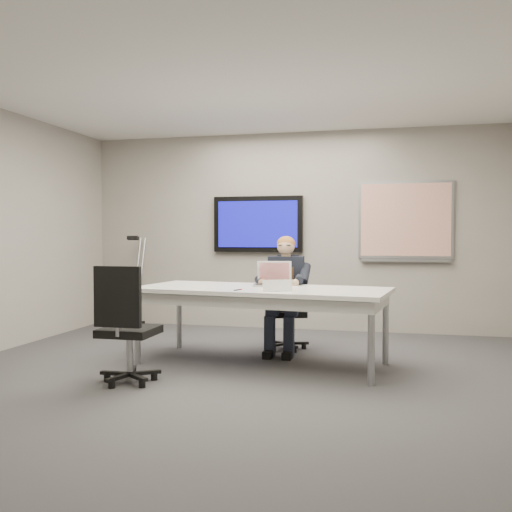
% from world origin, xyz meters
% --- Properties ---
extents(floor, '(6.00, 6.00, 0.02)m').
position_xyz_m(floor, '(0.00, 0.00, 0.00)').
color(floor, '#3A393C').
rests_on(floor, ground).
extents(ceiling, '(6.00, 6.00, 0.02)m').
position_xyz_m(ceiling, '(0.00, 0.00, 2.80)').
color(ceiling, silver).
rests_on(ceiling, wall_back).
extents(wall_back, '(6.00, 0.02, 2.80)m').
position_xyz_m(wall_back, '(0.00, 3.00, 1.40)').
color(wall_back, gray).
rests_on(wall_back, ground).
extents(wall_front, '(6.00, 0.02, 2.80)m').
position_xyz_m(wall_front, '(0.00, -3.00, 1.40)').
color(wall_front, gray).
rests_on(wall_front, ground).
extents(conference_table, '(2.69, 1.38, 0.80)m').
position_xyz_m(conference_table, '(0.08, 0.70, 0.70)').
color(conference_table, white).
rests_on(conference_table, ground).
extents(tv_display, '(1.30, 0.09, 0.80)m').
position_xyz_m(tv_display, '(-0.50, 2.95, 1.50)').
color(tv_display, black).
rests_on(tv_display, wall_back).
extents(whiteboard, '(1.25, 0.08, 1.10)m').
position_xyz_m(whiteboard, '(1.55, 2.97, 1.53)').
color(whiteboard, '#93959B').
rests_on(whiteboard, wall_back).
extents(office_chair_far, '(0.59, 0.59, 0.98)m').
position_xyz_m(office_chair_far, '(0.17, 1.56, 0.30)').
color(office_chair_far, black).
rests_on(office_chair_far, ground).
extents(office_chair_near, '(0.51, 0.51, 1.07)m').
position_xyz_m(office_chair_near, '(-0.91, -0.36, 0.33)').
color(office_chair_near, black).
rests_on(office_chair_near, ground).
extents(seated_person, '(0.43, 0.74, 1.33)m').
position_xyz_m(seated_person, '(0.19, 1.32, 0.54)').
color(seated_person, '#1F2434').
rests_on(seated_person, office_chair_far).
extents(crutch, '(0.43, 0.76, 1.42)m').
position_xyz_m(crutch, '(-2.28, 2.75, 0.68)').
color(crutch, '#ADAFB5').
rests_on(crutch, ground).
extents(laptop, '(0.40, 0.40, 0.26)m').
position_xyz_m(laptop, '(0.14, 0.96, 0.86)').
color(laptop, '#A8A8AA').
rests_on(laptop, conference_table).
extents(name_tent, '(0.29, 0.19, 0.11)m').
position_xyz_m(name_tent, '(0.31, 0.37, 0.85)').
color(name_tent, white).
rests_on(name_tent, conference_table).
extents(pen, '(0.05, 0.14, 0.01)m').
position_xyz_m(pen, '(-0.08, 0.36, 0.80)').
color(pen, black).
rests_on(pen, conference_table).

